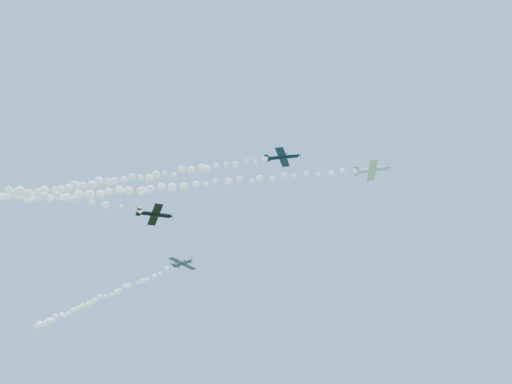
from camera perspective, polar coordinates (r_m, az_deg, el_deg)
The scene contains 7 objects.
plane_white at distance 96.81m, azimuth 15.19°, elevation 2.88°, with size 7.74×8.21×2.13m.
smoke_trail_white at distance 99.69m, azimuth -9.54°, elevation 0.82°, with size 72.72×35.24×3.28m, color white, non-canonical shape.
plane_navy at distance 87.98m, azimuth 3.56°, elevation 4.70°, with size 7.79×8.26×2.78m.
smoke_trail_navy at distance 100.34m, azimuth -18.70°, elevation 1.37°, with size 68.51×26.42×3.06m, color white, non-canonical shape.
plane_grey at distance 104.17m, azimuth -9.77°, elevation -9.35°, with size 7.09×7.53×2.56m.
smoke_trail_grey at distance 138.65m, azimuth -21.02°, elevation -13.52°, with size 79.34×16.29×3.20m, color white, non-canonical shape.
plane_black at distance 72.85m, azimuth -13.33°, elevation -2.91°, with size 6.24×5.92×1.72m.
Camera 1 is at (43.81, -66.63, 2.00)m, focal length 30.00 mm.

